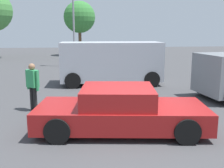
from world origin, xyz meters
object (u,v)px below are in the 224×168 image
(sedan_foreground, at_px, (120,111))
(dog, at_px, (135,97))
(van_white, at_px, (111,61))
(light_post_near, at_px, (73,3))
(pedestrian, at_px, (33,83))

(sedan_foreground, distance_m, dog, 2.80)
(sedan_foreground, bearing_deg, van_white, 93.26)
(dog, bearing_deg, light_post_near, -144.63)
(van_white, bearing_deg, light_post_near, -73.32)
(dog, relative_size, light_post_near, 0.09)
(van_white, bearing_deg, sedan_foreground, 87.14)
(sedan_foreground, bearing_deg, dog, 78.17)
(dog, height_order, pedestrian, pedestrian)
(dog, relative_size, pedestrian, 0.39)
(light_post_near, bearing_deg, pedestrian, -96.12)
(dog, distance_m, pedestrian, 3.65)
(light_post_near, bearing_deg, van_white, -75.17)
(dog, height_order, van_white, van_white)
(sedan_foreground, relative_size, dog, 7.40)
(van_white, distance_m, light_post_near, 8.33)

